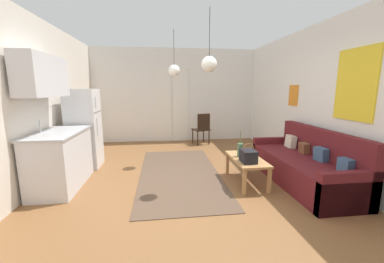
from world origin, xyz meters
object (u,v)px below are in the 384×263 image
(handbag, at_px, (248,156))
(refrigerator, at_px, (84,129))
(coffee_table, at_px, (247,161))
(pendant_lamp_near, at_px, (209,64))
(pendant_lamp_far, at_px, (174,71))
(bamboo_vase, at_px, (240,150))
(accent_chair, at_px, (202,127))
(couch, at_px, (305,166))

(handbag, relative_size, refrigerator, 0.19)
(coffee_table, height_order, pendant_lamp_near, pendant_lamp_near)
(pendant_lamp_far, bearing_deg, bamboo_vase, -48.55)
(handbag, xyz_separation_m, pendant_lamp_near, (-0.62, 0.14, 1.41))
(bamboo_vase, distance_m, accent_chair, 2.75)
(pendant_lamp_far, bearing_deg, couch, -33.81)
(handbag, xyz_separation_m, refrigerator, (-2.90, 1.48, 0.25))
(accent_chair, bearing_deg, pendant_lamp_near, 64.77)
(accent_chair, bearing_deg, bamboo_vase, 76.63)
(couch, bearing_deg, pendant_lamp_near, 178.27)
(coffee_table, distance_m, accent_chair, 2.87)
(bamboo_vase, distance_m, pendant_lamp_near, 1.53)
(accent_chair, bearing_deg, handbag, 76.68)
(accent_chair, bearing_deg, couch, 95.72)
(handbag, height_order, accent_chair, accent_chair)
(handbag, relative_size, accent_chair, 0.34)
(accent_chair, relative_size, pendant_lamp_near, 0.97)
(refrigerator, xyz_separation_m, pendant_lamp_far, (1.83, 0.03, 1.16))
(handbag, distance_m, pendant_lamp_far, 2.33)
(couch, distance_m, pendant_lamp_far, 3.04)
(pendant_lamp_far, bearing_deg, refrigerator, -179.13)
(coffee_table, bearing_deg, handbag, -105.35)
(couch, distance_m, coffee_table, 1.01)
(couch, bearing_deg, handbag, -175.26)
(bamboo_vase, xyz_separation_m, accent_chair, (-0.19, 2.74, -0.06))
(bamboo_vase, relative_size, handbag, 1.46)
(coffee_table, xyz_separation_m, accent_chair, (-0.27, 2.85, 0.12))
(accent_chair, bearing_deg, pendant_lamp_far, 43.95)
(handbag, xyz_separation_m, accent_chair, (-0.21, 3.07, -0.04))
(pendant_lamp_near, distance_m, pendant_lamp_far, 1.44)
(accent_chair, relative_size, pendant_lamp_far, 0.97)
(handbag, bearing_deg, couch, 4.74)
(handbag, height_order, pendant_lamp_far, pendant_lamp_far)
(bamboo_vase, relative_size, accent_chair, 0.50)
(coffee_table, distance_m, pendant_lamp_far, 2.33)
(coffee_table, distance_m, pendant_lamp_near, 1.71)
(bamboo_vase, bearing_deg, handbag, -85.65)
(pendant_lamp_far, bearing_deg, coffee_table, -48.88)
(bamboo_vase, bearing_deg, pendant_lamp_near, -162.50)
(bamboo_vase, distance_m, refrigerator, 3.11)
(coffee_table, xyz_separation_m, pendant_lamp_near, (-0.68, -0.08, 1.57))
(coffee_table, bearing_deg, accent_chair, 95.46)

